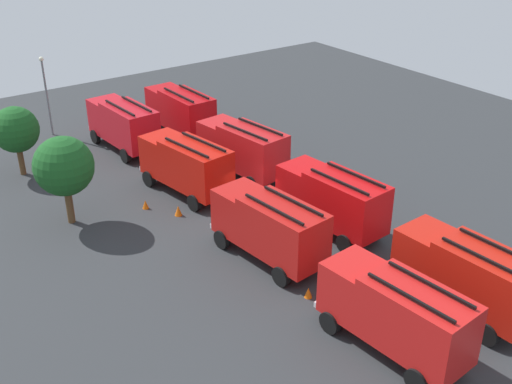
# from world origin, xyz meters

# --- Properties ---
(ground_plane) EXTENTS (65.00, 65.00, 0.00)m
(ground_plane) POSITION_xyz_m (0.00, 0.00, 0.00)
(ground_plane) COLOR #2D3033
(fire_truck_0) EXTENTS (7.31, 3.04, 3.88)m
(fire_truck_0) POSITION_xyz_m (-13.96, -2.29, 2.15)
(fire_truck_0) COLOR red
(fire_truck_0) RESTS_ON ground
(fire_truck_1) EXTENTS (7.39, 3.27, 3.88)m
(fire_truck_1) POSITION_xyz_m (-4.42, -2.31, 2.15)
(fire_truck_1) COLOR red
(fire_truck_1) RESTS_ON ground
(fire_truck_2) EXTENTS (7.45, 3.48, 3.88)m
(fire_truck_2) POSITION_xyz_m (4.91, -2.35, 2.15)
(fire_truck_2) COLOR red
(fire_truck_2) RESTS_ON ground
(fire_truck_3) EXTENTS (7.26, 2.91, 3.88)m
(fire_truck_3) POSITION_xyz_m (14.21, -2.69, 2.15)
(fire_truck_3) COLOR #BD0B0F
(fire_truck_3) RESTS_ON ground
(fire_truck_4) EXTENTS (7.38, 3.24, 3.88)m
(fire_truck_4) POSITION_xyz_m (-14.05, 2.61, 2.15)
(fire_truck_4) COLOR red
(fire_truck_4) RESTS_ON ground
(fire_truck_5) EXTENTS (7.41, 3.34, 3.88)m
(fire_truck_5) POSITION_xyz_m (-4.87, 2.61, 2.15)
(fire_truck_5) COLOR red
(fire_truck_5) RESTS_ON ground
(fire_truck_6) EXTENTS (7.48, 3.59, 3.88)m
(fire_truck_6) POSITION_xyz_m (4.80, 2.21, 2.15)
(fire_truck_6) COLOR red
(fire_truck_6) RESTS_ON ground
(fire_truck_7) EXTENTS (7.34, 3.12, 3.88)m
(fire_truck_7) POSITION_xyz_m (14.10, 2.33, 2.15)
(fire_truck_7) COLOR red
(fire_truck_7) RESTS_ON ground
(firefighter_0) EXTENTS (0.47, 0.35, 1.64)m
(firefighter_0) POSITION_xyz_m (-11.63, -4.57, 0.91)
(firefighter_0) COLOR black
(firefighter_0) RESTS_ON ground
(firefighter_1) EXTENTS (0.45, 0.48, 1.68)m
(firefighter_1) POSITION_xyz_m (-12.80, -6.05, 0.94)
(firefighter_1) COLOR black
(firefighter_1) RESTS_ON ground
(tree_0) EXTENTS (3.58, 3.58, 5.55)m
(tree_0) POSITION_xyz_m (5.53, 9.94, 3.73)
(tree_0) COLOR brown
(tree_0) RESTS_ON ground
(tree_1) EXTENTS (3.21, 3.21, 4.98)m
(tree_1) POSITION_xyz_m (14.21, 10.19, 3.35)
(tree_1) COLOR brown
(tree_1) RESTS_ON ground
(traffic_cone_0) EXTENTS (0.46, 0.46, 0.66)m
(traffic_cone_0) POSITION_xyz_m (2.45, 4.21, 0.33)
(traffic_cone_0) COLOR #F2600C
(traffic_cone_0) RESTS_ON ground
(traffic_cone_1) EXTENTS (0.40, 0.40, 0.58)m
(traffic_cone_1) POSITION_xyz_m (-8.86, 3.10, 0.29)
(traffic_cone_1) COLOR #F2600C
(traffic_cone_1) RESTS_ON ground
(traffic_cone_2) EXTENTS (0.41, 0.41, 0.58)m
(traffic_cone_2) POSITION_xyz_m (4.47, 5.46, 0.29)
(traffic_cone_2) COLOR #F2600C
(traffic_cone_2) RESTS_ON ground
(lamppost) EXTENTS (0.36, 0.36, 6.45)m
(lamppost) POSITION_xyz_m (20.46, 5.85, 3.79)
(lamppost) COLOR slate
(lamppost) RESTS_ON ground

